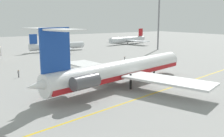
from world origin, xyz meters
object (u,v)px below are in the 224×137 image
at_px(main_jetliner, 119,70).
at_px(ground_crew_near_tail, 18,73).
at_px(light_mast, 159,19).
at_px(airliner_far_right, 127,40).
at_px(safety_cone_tail, 120,60).
at_px(ground_crew_near_nose, 125,58).
at_px(airliner_mid_right, 59,46).

height_order(main_jetliner, ground_crew_near_tail, main_jetliner).
bearing_deg(ground_crew_near_tail, light_mast, 91.58).
xyz_separation_m(main_jetliner, ground_crew_near_tail, (-15.10, 19.83, -2.22)).
bearing_deg(airliner_far_right, safety_cone_tail, 40.49).
bearing_deg(light_mast, ground_crew_near_nose, -150.99).
bearing_deg(airliner_mid_right, ground_crew_near_tail, -122.35).
relative_size(ground_crew_near_tail, safety_cone_tail, 3.34).
distance_m(airliner_mid_right, safety_cone_tail, 37.53).
relative_size(airliner_mid_right, airliner_far_right, 0.92).
bearing_deg(light_mast, safety_cone_tail, -153.60).
xyz_separation_m(main_jetliner, airliner_mid_right, (12.86, 62.25, -1.14)).
relative_size(main_jetliner, ground_crew_near_tail, 23.01).
distance_m(airliner_far_right, safety_cone_tail, 58.51).
bearing_deg(airliner_far_right, main_jetliner, 41.51).
bearing_deg(light_mast, airliner_mid_right, 152.08).
bearing_deg(ground_crew_near_nose, ground_crew_near_tail, -80.64).
height_order(airliner_far_right, ground_crew_near_tail, airliner_far_right).
height_order(airliner_mid_right, safety_cone_tail, airliner_mid_right).
height_order(ground_crew_near_tail, light_mast, light_mast).
distance_m(airliner_mid_right, ground_crew_near_tail, 50.82).
bearing_deg(ground_crew_near_nose, safety_cone_tail, -157.77).
distance_m(main_jetliner, airliner_far_right, 90.00).
xyz_separation_m(ground_crew_near_tail, safety_cone_tail, (33.98, 5.44, -0.89)).
height_order(airliner_far_right, safety_cone_tail, airliner_far_right).
xyz_separation_m(airliner_mid_right, light_mast, (38.95, -20.64, 11.38)).
xyz_separation_m(airliner_far_right, ground_crew_near_nose, (-36.77, -46.61, -1.30)).
xyz_separation_m(ground_crew_near_nose, light_mast, (32.36, 17.95, 12.50)).
xyz_separation_m(main_jetliner, airliner_far_right, (56.22, 70.27, -0.95)).
bearing_deg(ground_crew_near_nose, light_mast, 122.05).
distance_m(airliner_far_right, light_mast, 31.09).
distance_m(ground_crew_near_tail, safety_cone_tail, 34.43).
height_order(airliner_mid_right, airliner_far_right, airliner_far_right).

